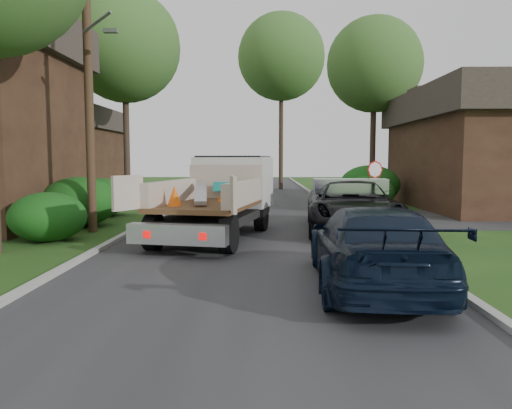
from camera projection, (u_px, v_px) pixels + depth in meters
The scene contains 19 objects.
ground at pixel (245, 261), 12.38m from camera, with size 120.00×120.00×0.00m, color #1C4112.
road at pixel (253, 216), 22.34m from camera, with size 8.00×90.00×0.02m, color #28282B.
curb_left at pixel (162, 215), 22.39m from camera, with size 0.20×90.00×0.12m, color #9E9E99.
curb_right at pixel (344, 215), 22.29m from camera, with size 0.20×90.00×0.12m, color #9E9E99.
stop_sign at pixel (375, 177), 21.12m from camera, with size 0.71×0.32×2.48m.
utility_pole at pixel (89, 81), 16.95m from camera, with size 2.42×1.25×10.00m.
house_left_far at pixel (59, 152), 34.18m from camera, with size 7.56×7.56×6.00m.
house_right at pixel (504, 147), 25.88m from camera, with size 9.72×12.96×6.20m.
hedge_left_a at pixel (48, 217), 15.38m from camera, with size 2.34×2.34×1.53m, color #10410F.
hedge_left_b at pixel (79, 202), 18.85m from camera, with size 2.86×2.86×1.87m, color #10410F.
hedge_left_c at pixel (101, 197), 22.35m from camera, with size 2.60×2.60×1.70m, color #10410F.
hedge_right_a at pixel (368, 193), 25.18m from camera, with size 2.60×2.60×1.70m, color #10410F.
hedge_right_b at pixel (370, 185), 28.14m from camera, with size 3.38×3.38×2.21m, color #10410F.
tree_left_far at pixel (124, 47), 28.60m from camera, with size 6.40×6.40×12.20m.
tree_right_far at pixel (374, 65), 31.44m from camera, with size 6.00×6.00×11.50m.
tree_center_far at pixel (281, 57), 41.25m from camera, with size 7.20×7.20×14.60m.
flatbed_truck at pixel (224, 192), 16.84m from camera, with size 4.24×7.44×2.66m.
black_pickup at pixel (352, 206), 17.23m from camera, with size 3.01×6.52×1.81m, color black.
navy_suv at pixel (373, 247), 9.79m from camera, with size 2.28×5.61×1.63m, color black.
Camera 1 is at (0.42, -12.20, 2.53)m, focal length 35.00 mm.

